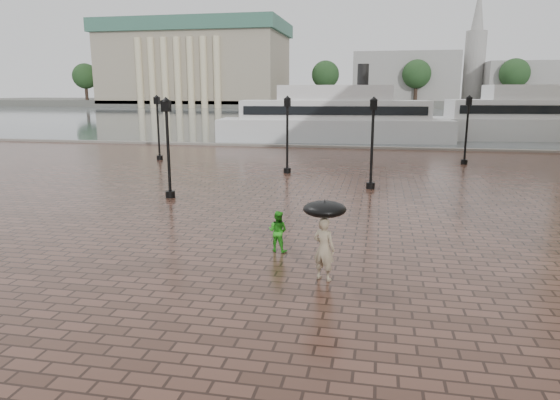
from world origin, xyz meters
The scene contains 13 objects.
ground centered at (0.00, 0.00, 0.00)m, with size 300.00×300.00×0.00m, color #3B231A.
harbour_water centered at (0.00, 92.00, 0.00)m, with size 240.00×240.00×0.00m, color #40494E.
quay_edge centered at (0.00, 32.00, 0.00)m, with size 80.00×0.60×0.30m, color slate.
far_shore centered at (0.00, 160.00, 1.00)m, with size 300.00×60.00×2.00m, color #4C4C47.
museum centered at (-55.00, 144.61, 13.91)m, with size 57.00×32.50×26.00m.
distant_skyline centered at (48.14, 150.00, 9.45)m, with size 102.50×22.00×33.00m.
far_trees centered at (0.00, 138.00, 9.42)m, with size 188.00×8.00×13.50m.
street_lamps centered at (-1.60, 17.60, 2.33)m, with size 21.44×14.44×4.40m.
adult_pedestrian centered at (2.06, 1.18, 0.83)m, with size 0.61×0.40×1.66m, color gray.
child_pedestrian centered at (0.43, 3.26, 0.63)m, with size 0.61×0.48×1.26m, color green.
ferry_near centered at (-1.08, 37.97, 2.20)m, with size 22.73×7.65×7.31m.
ferry_far centered at (19.14, 43.51, 2.22)m, with size 22.97×7.67×7.39m.
umbrella centered at (2.06, 1.18, 1.88)m, with size 1.10×1.10×1.13m.
Camera 1 is at (3.34, -11.05, 4.80)m, focal length 32.00 mm.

